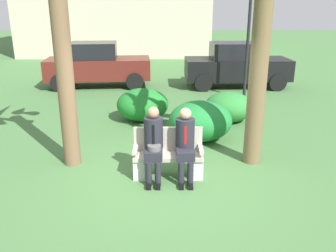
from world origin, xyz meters
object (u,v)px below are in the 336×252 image
object	(u,v)px
seated_man_right	(185,141)
shrub_near_bench	(229,107)
seated_man_left	(153,141)
park_bench	(168,156)
parked_car_far	(236,65)
shrub_mid_lawn	(200,121)
parked_car_near	(98,65)
street_lamp	(249,25)
shrub_far_lawn	(143,105)

from	to	relation	value
seated_man_right	shrub_near_bench	world-z (taller)	seated_man_right
seated_man_left	seated_man_right	distance (m)	0.56
park_bench	parked_car_far	world-z (taller)	parked_car_far
shrub_near_bench	shrub_mid_lawn	xyz separation A→B (m)	(-0.89, -1.39, 0.05)
shrub_near_bench	parked_car_near	size ratio (longest dim) A/B	0.32
shrub_mid_lawn	parked_car_far	xyz separation A→B (m)	(1.88, 5.70, 0.38)
park_bench	street_lamp	distance (m)	6.65
parked_car_near	seated_man_left	bearing A→B (deg)	-72.93
park_bench	parked_car_near	xyz separation A→B (m)	(-2.65, 7.67, 0.45)
shrub_far_lawn	park_bench	bearing A→B (deg)	-78.69
seated_man_right	parked_car_near	world-z (taller)	parked_car_near
shrub_near_bench	seated_man_right	bearing A→B (deg)	-111.85
seated_man_right	parked_car_far	size ratio (longest dim) A/B	0.33
seated_man_left	shrub_near_bench	xyz separation A→B (m)	(1.91, 3.37, -0.33)
seated_man_left	street_lamp	world-z (taller)	street_lamp
park_bench	street_lamp	bearing A→B (deg)	65.59
street_lamp	parked_car_far	bearing A→B (deg)	89.15
shrub_mid_lawn	street_lamp	bearing A→B (deg)	64.56
park_bench	shrub_near_bench	distance (m)	3.65
park_bench	shrub_near_bench	xyz separation A→B (m)	(1.65, 3.25, 0.01)
shrub_far_lawn	seated_man_left	bearing A→B (deg)	-83.24
parked_car_far	street_lamp	bearing A→B (deg)	-90.85
park_bench	shrub_far_lawn	bearing A→B (deg)	101.31
park_bench	seated_man_right	world-z (taller)	seated_man_right
seated_man_left	shrub_near_bench	world-z (taller)	seated_man_left
seated_man_left	parked_car_near	distance (m)	8.15
shrub_mid_lawn	parked_car_near	bearing A→B (deg)	120.47
seated_man_left	shrub_far_lawn	bearing A→B (deg)	96.76
shrub_near_bench	shrub_far_lawn	size ratio (longest dim) A/B	0.92
shrub_far_lawn	shrub_mid_lawn	bearing A→B (deg)	-46.21
park_bench	seated_man_right	bearing A→B (deg)	-20.91
park_bench	street_lamp	world-z (taller)	street_lamp
seated_man_left	seated_man_right	size ratio (longest dim) A/B	1.02
seated_man_right	seated_man_left	bearing A→B (deg)	-179.62
seated_man_right	shrub_near_bench	bearing A→B (deg)	68.15
shrub_near_bench	street_lamp	world-z (taller)	street_lamp
shrub_far_lawn	parked_car_far	bearing A→B (deg)	51.71
seated_man_right	shrub_near_bench	size ratio (longest dim) A/B	1.01
street_lamp	shrub_mid_lawn	bearing A→B (deg)	-115.44
street_lamp	shrub_far_lawn	bearing A→B (deg)	-143.82
park_bench	parked_car_far	xyz separation A→B (m)	(2.64, 7.56, 0.45)
park_bench	parked_car_near	distance (m)	8.13
seated_man_left	street_lamp	xyz separation A→B (m)	(2.88, 5.89, 1.67)
shrub_mid_lawn	parked_car_far	size ratio (longest dim) A/B	0.37
parked_car_far	seated_man_right	bearing A→B (deg)	-106.96
shrub_far_lawn	street_lamp	size ratio (longest dim) A/B	0.35
shrub_near_bench	parked_car_near	world-z (taller)	parked_car_near
parked_car_near	street_lamp	xyz separation A→B (m)	(5.27, -1.90, 1.57)
seated_man_right	street_lamp	distance (m)	6.54
park_bench	seated_man_left	bearing A→B (deg)	-155.35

